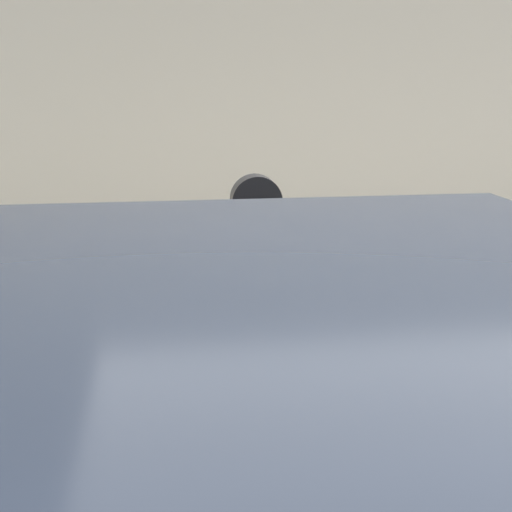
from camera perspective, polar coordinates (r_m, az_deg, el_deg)
name	(u,v)px	position (r m, az deg, el deg)	size (l,w,h in m)	color
sidewalk	(325,403)	(4.52, 5.52, -11.62)	(24.00, 2.80, 0.11)	#BCB7AD
building_facade	(273,27)	(6.24, 1.34, 17.83)	(24.00, 0.30, 4.84)	beige
parking_meter	(256,267)	(3.00, 0.00, -0.92)	(0.21, 0.14, 1.51)	gray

